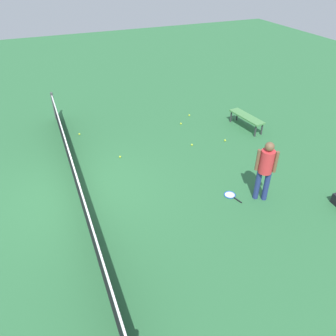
% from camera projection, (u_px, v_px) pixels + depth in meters
% --- Properties ---
extents(ground_plane, '(40.00, 40.00, 0.00)m').
position_uv_depth(ground_plane, '(79.00, 193.00, 8.86)').
color(ground_plane, '#2D6B3D').
extents(court_net, '(10.09, 0.09, 1.07)m').
position_uv_depth(court_net, '(76.00, 178.00, 8.58)').
color(court_net, '#4C4C51').
rests_on(court_net, ground_plane).
extents(player_near_side, '(0.47, 0.48, 1.70)m').
position_uv_depth(player_near_side, '(266.00, 167.00, 8.12)').
color(player_near_side, navy).
rests_on(player_near_side, ground_plane).
extents(tennis_racket_near_player, '(0.61, 0.38, 0.03)m').
position_uv_depth(tennis_racket_near_player, '(231.00, 195.00, 8.77)').
color(tennis_racket_near_player, blue).
rests_on(tennis_racket_near_player, ground_plane).
extents(tennis_ball_near_player, '(0.07, 0.07, 0.07)m').
position_uv_depth(tennis_ball_near_player, '(225.00, 140.00, 11.22)').
color(tennis_ball_near_player, '#C6E033').
rests_on(tennis_ball_near_player, ground_plane).
extents(tennis_ball_by_net, '(0.07, 0.07, 0.07)m').
position_uv_depth(tennis_ball_by_net, '(120.00, 157.00, 10.34)').
color(tennis_ball_by_net, '#C6E033').
rests_on(tennis_ball_by_net, ground_plane).
extents(tennis_ball_midcourt, '(0.07, 0.07, 0.07)m').
position_uv_depth(tennis_ball_midcourt, '(79.00, 134.00, 11.59)').
color(tennis_ball_midcourt, '#C6E033').
rests_on(tennis_ball_midcourt, ground_plane).
extents(tennis_ball_baseline, '(0.07, 0.07, 0.07)m').
position_uv_depth(tennis_ball_baseline, '(192.00, 145.00, 10.96)').
color(tennis_ball_baseline, '#C6E033').
rests_on(tennis_ball_baseline, ground_plane).
extents(tennis_ball_stray_left, '(0.07, 0.07, 0.07)m').
position_uv_depth(tennis_ball_stray_left, '(181.00, 124.00, 12.28)').
color(tennis_ball_stray_left, '#C6E033').
rests_on(tennis_ball_stray_left, ground_plane).
extents(tennis_ball_stray_right, '(0.07, 0.07, 0.07)m').
position_uv_depth(tennis_ball_stray_right, '(189.00, 115.00, 12.89)').
color(tennis_ball_stray_right, '#C6E033').
rests_on(tennis_ball_stray_right, ground_plane).
extents(courtside_bench, '(1.54, 0.59, 0.48)m').
position_uv_depth(courtside_bench, '(247.00, 118.00, 11.83)').
color(courtside_bench, '#4C8C4C').
rests_on(courtside_bench, ground_plane).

